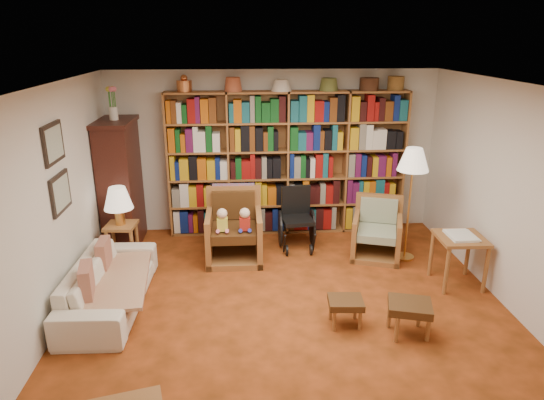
{
  "coord_description": "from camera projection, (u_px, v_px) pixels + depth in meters",
  "views": [
    {
      "loc": [
        -0.52,
        -4.85,
        2.98
      ],
      "look_at": [
        -0.15,
        0.6,
        1.11
      ],
      "focal_mm": 32.0,
      "sensor_mm": 36.0,
      "label": 1
    }
  ],
  "objects": [
    {
      "name": "wall_left",
      "position": [
        50.0,
        211.0,
        5.01
      ],
      "size": [
        0.0,
        5.0,
        5.0
      ],
      "primitive_type": "plane",
      "rotation": [
        1.57,
        0.0,
        1.57
      ],
      "color": "silver",
      "rests_on": "floor"
    },
    {
      "name": "footstool_a",
      "position": [
        346.0,
        304.0,
        5.17
      ],
      "size": [
        0.39,
        0.34,
        0.31
      ],
      "color": "#492B13",
      "rests_on": "floor"
    },
    {
      "name": "sofa",
      "position": [
        110.0,
        284.0,
        5.55
      ],
      "size": [
        1.89,
        0.79,
        0.54
      ],
      "primitive_type": "imported",
      "rotation": [
        0.0,
        0.0,
        1.54
      ],
      "color": "beige",
      "rests_on": "floor"
    },
    {
      "name": "wall_right",
      "position": [
        516.0,
        200.0,
        5.33
      ],
      "size": [
        0.0,
        5.0,
        5.0
      ],
      "primitive_type": "plane",
      "rotation": [
        1.57,
        0.0,
        -1.57
      ],
      "color": "silver",
      "rests_on": "floor"
    },
    {
      "name": "wall_back",
      "position": [
        274.0,
        152.0,
        7.53
      ],
      "size": [
        5.0,
        0.0,
        5.0
      ],
      "primitive_type": "plane",
      "rotation": [
        1.57,
        0.0,
        0.0
      ],
      "color": "silver",
      "rests_on": "floor"
    },
    {
      "name": "cushion_right",
      "position": [
        87.0,
        285.0,
        5.16
      ],
      "size": [
        0.19,
        0.39,
        0.38
      ],
      "primitive_type": "cube",
      "rotation": [
        0.0,
        0.0,
        0.2
      ],
      "color": "maroon",
      "rests_on": "sofa"
    },
    {
      "name": "floor",
      "position": [
        289.0,
        308.0,
        5.57
      ],
      "size": [
        5.0,
        5.0,
        0.0
      ],
      "primitive_type": "plane",
      "color": "#A84519",
      "rests_on": "ground"
    },
    {
      "name": "wall_front",
      "position": [
        335.0,
        349.0,
        2.81
      ],
      "size": [
        5.0,
        0.0,
        5.0
      ],
      "primitive_type": "plane",
      "rotation": [
        -1.57,
        0.0,
        0.0
      ],
      "color": "silver",
      "rests_on": "floor"
    },
    {
      "name": "side_table_lamp",
      "position": [
        122.0,
        234.0,
        6.58
      ],
      "size": [
        0.43,
        0.43,
        0.56
      ],
      "color": "olive",
      "rests_on": "floor"
    },
    {
      "name": "armchair_leather",
      "position": [
        234.0,
        229.0,
        6.77
      ],
      "size": [
        0.77,
        0.83,
        0.98
      ],
      "color": "olive",
      "rests_on": "floor"
    },
    {
      "name": "sofa_throw",
      "position": [
        114.0,
        281.0,
        5.55
      ],
      "size": [
        0.89,
        1.47,
        0.04
      ],
      "primitive_type": "cube",
      "rotation": [
        0.0,
        0.0,
        0.1
      ],
      "color": "beige",
      "rests_on": "sofa"
    },
    {
      "name": "footstool_b",
      "position": [
        410.0,
        309.0,
        4.99
      ],
      "size": [
        0.52,
        0.47,
        0.37
      ],
      "color": "#492B13",
      "rests_on": "floor"
    },
    {
      "name": "floor_lamp",
      "position": [
        413.0,
        164.0,
        6.39
      ],
      "size": [
        0.42,
        0.42,
        1.58
      ],
      "color": "gold",
      "rests_on": "floor"
    },
    {
      "name": "curio_cabinet",
      "position": [
        121.0,
        182.0,
        7.01
      ],
      "size": [
        0.5,
        0.95,
        2.4
      ],
      "color": "#38160F",
      "rests_on": "floor"
    },
    {
      "name": "framed_pictures",
      "position": [
        57.0,
        169.0,
        5.17
      ],
      "size": [
        0.03,
        0.52,
        0.97
      ],
      "color": "black",
      "rests_on": "wall_left"
    },
    {
      "name": "armchair_sage",
      "position": [
        375.0,
        233.0,
        6.86
      ],
      "size": [
        0.87,
        0.87,
        0.83
      ],
      "color": "olive",
      "rests_on": "floor"
    },
    {
      "name": "cushion_left",
      "position": [
        104.0,
        257.0,
        5.82
      ],
      "size": [
        0.13,
        0.37,
        0.36
      ],
      "primitive_type": "cube",
      "rotation": [
        0.0,
        0.0,
        0.05
      ],
      "color": "maroon",
      "rests_on": "sofa"
    },
    {
      "name": "ceiling",
      "position": [
        292.0,
        86.0,
        4.76
      ],
      "size": [
        5.0,
        5.0,
        0.0
      ],
      "primitive_type": "plane",
      "rotation": [
        3.14,
        0.0,
        0.0
      ],
      "color": "white",
      "rests_on": "wall_back"
    },
    {
      "name": "bookshelf",
      "position": [
        287.0,
        159.0,
        7.4
      ],
      "size": [
        3.6,
        0.3,
        2.42
      ],
      "color": "olive",
      "rests_on": "floor"
    },
    {
      "name": "side_table_papers",
      "position": [
        460.0,
        244.0,
        5.94
      ],
      "size": [
        0.58,
        0.58,
        0.67
      ],
      "color": "olive",
      "rests_on": "floor"
    },
    {
      "name": "table_lamp",
      "position": [
        118.0,
        199.0,
        6.42
      ],
      "size": [
        0.38,
        0.38,
        0.52
      ],
      "color": "gold",
      "rests_on": "side_table_lamp"
    },
    {
      "name": "wheelchair",
      "position": [
        296.0,
        220.0,
        7.11
      ],
      "size": [
        0.51,
        0.71,
        0.89
      ],
      "color": "black",
      "rests_on": "floor"
    }
  ]
}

